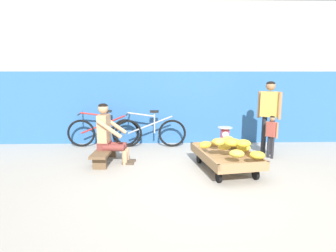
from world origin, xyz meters
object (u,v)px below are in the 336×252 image
Objects in this scene: customer_child at (271,132)px; plastic_crate at (224,148)px; vendor_seated at (109,134)px; bicycle_far_left at (150,132)px; shopping_bag at (238,154)px; weighing_scale at (225,134)px; customer_adult at (269,109)px; bicycle_near_left at (103,132)px; banana_cart at (225,157)px; low_bench at (105,152)px.

plastic_crate is at bearing 164.36° from customer_child.
bicycle_far_left is (0.74, 1.19, -0.21)m from vendor_seated.
plastic_crate is 1.50× the size of shopping_bag.
bicycle_far_left is (-1.58, 0.73, -0.10)m from weighing_scale.
plastic_crate is 1.23m from customer_adult.
customer_child is at bearing 3.85° from vendor_seated.
plastic_crate is 0.99m from customer_child.
weighing_scale reaches higher than plastic_crate.
vendor_seated reaches higher than bicycle_near_left.
weighing_scale is (2.32, 0.46, -0.11)m from vendor_seated.
banana_cart is 1.81× the size of customer_child.
customer_child is 3.59× the size of shopping_bag.
weighing_scale is 0.18× the size of bicycle_far_left.
plastic_crate is at bearing 10.66° from low_bench.
weighing_scale is at bearing 164.43° from customer_child.
low_bench is at bearing 174.33° from vendor_seated.
weighing_scale reaches higher than shopping_bag.
bicycle_far_left is at bearing 55.06° from low_bench.
vendor_seated reaches higher than banana_cart.
banana_cart is 0.73m from shopping_bag.
vendor_seated is at bearing -168.74° from plastic_crate.
banana_cart reaches higher than plastic_crate.
bicycle_far_left is (-1.58, 0.73, 0.20)m from plastic_crate.
weighing_scale is at bearing 10.63° from low_bench.
vendor_seated is at bearing -5.67° from low_bench.
weighing_scale is at bearing -90.00° from plastic_crate.
shopping_bag is (2.60, 0.07, -0.08)m from low_bench.
banana_cart is 1.71m from customer_adult.
plastic_crate is at bearing -16.75° from bicycle_near_left.
bicycle_near_left reaches higher than weighing_scale.
customer_adult is at bearing 32.06° from shopping_bag.
bicycle_near_left reaches higher than plastic_crate.
vendor_seated is (-2.11, 0.52, 0.33)m from banana_cart.
customer_child is at bearing -15.64° from plastic_crate.
vendor_seated is 3.31m from customer_adult.
bicycle_far_left is at bearing 147.88° from shopping_bag.
plastic_crate is 0.22× the size of bicycle_far_left.
customer_child reaches higher than bicycle_far_left.
bicycle_far_left is 1.93× the size of customer_child.
customer_adult is (3.60, -0.73, 0.60)m from bicycle_near_left.
shopping_bag is (2.51, 0.08, -0.45)m from vendor_seated.
shopping_bag is at bearing -147.94° from customer_adult.
vendor_seated is at bearing 166.05° from banana_cart.
bicycle_far_left is 6.92× the size of shopping_bag.
low_bench is at bearing -77.89° from bicycle_near_left.
customer_adult is 1.20m from shopping_bag.
plastic_crate is at bearing -175.20° from customer_adult.
weighing_scale is at bearing -16.77° from bicycle_near_left.
customer_adult is (1.14, 1.06, 0.71)m from banana_cart.
banana_cart is 0.94× the size of bicycle_near_left.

